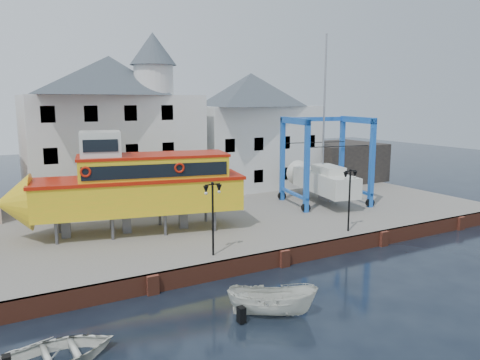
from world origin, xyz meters
TOP-DOWN VIEW (x-y plane):
  - ground at (0.00, 0.00)m, footprint 140.00×140.00m
  - hardstanding at (0.00, 11.00)m, footprint 44.00×22.00m
  - quay_wall at (-0.00, 0.10)m, footprint 44.00×0.47m
  - building_white_main at (-4.87, 18.39)m, footprint 14.00×8.30m
  - building_white_right at (9.00, 19.00)m, footprint 12.00×8.00m
  - shed_dark at (19.00, 17.00)m, footprint 8.00×7.00m
  - lamp_post_left at (-4.00, 1.20)m, footprint 1.12×0.32m
  - lamp_post_right at (6.00, 1.20)m, footprint 1.12×0.32m
  - tour_boat at (-6.92, 8.02)m, footprint 15.74×6.79m
  - travel_lift at (10.23, 9.39)m, footprint 7.34×9.46m
  - motorboat_a at (-4.05, -4.91)m, footprint 4.25×3.54m

SIDE VIEW (x-z plane):
  - ground at x=0.00m, z-range 0.00..0.00m
  - motorboat_a at x=-4.05m, z-range -0.79..0.79m
  - hardstanding at x=0.00m, z-range 0.00..1.00m
  - quay_wall at x=0.00m, z-range 0.00..1.00m
  - shed_dark at x=19.00m, z-range 1.00..5.00m
  - travel_lift at x=10.23m, z-range -3.62..10.25m
  - tour_boat at x=-6.92m, z-range 0.81..7.48m
  - lamp_post_left at x=-4.00m, z-range 2.07..6.27m
  - lamp_post_right at x=6.00m, z-range 2.07..6.27m
  - building_white_right at x=9.00m, z-range 1.00..12.20m
  - building_white_main at x=-4.87m, z-range 0.34..14.34m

